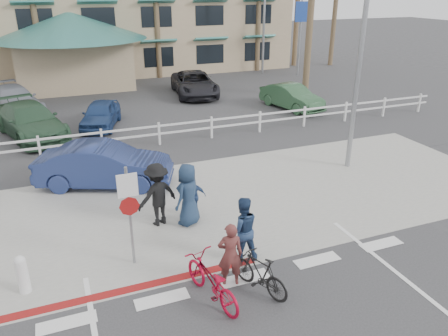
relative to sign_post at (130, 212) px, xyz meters
name	(u,v)px	position (x,y,z in m)	size (l,w,h in m)	color
ground	(256,294)	(2.30, -2.20, -1.45)	(140.00, 140.00, 0.00)	#333335
sidewalk_plaza	(194,207)	(2.30, 2.30, -1.44)	(22.00, 7.00, 0.01)	gray
cross_street	(162,162)	(2.30, 6.30, -1.45)	(40.00, 5.00, 0.01)	#333335
parking_lot	(122,105)	(2.30, 15.80, -1.45)	(50.00, 16.00, 0.01)	#333335
curb_red	(112,294)	(-0.70, -1.00, -1.44)	(7.00, 0.25, 0.02)	maroon
rail_fence	(161,134)	(2.80, 8.30, -0.95)	(29.40, 0.16, 1.00)	silver
sign_post	(130,212)	(0.00, 0.00, 0.00)	(0.50, 0.10, 2.90)	gray
bollard_0	(22,274)	(-2.50, -0.20, -0.97)	(0.26, 0.26, 0.95)	silver
streetlight_0	(362,45)	(8.80, 3.30, 3.05)	(0.60, 2.00, 9.00)	gray
streetlight_1	(264,9)	(14.30, 21.80, 3.30)	(0.60, 2.00, 9.50)	gray
info_sign	(300,37)	(16.30, 19.80, 1.35)	(1.20, 0.16, 5.60)	navy
bike_red	(211,281)	(1.32, -2.02, -0.94)	(0.67, 1.93, 1.01)	maroon
rider_red	(230,255)	(1.91, -1.63, -0.66)	(0.58, 0.38, 1.58)	brown
bike_black	(260,273)	(2.44, -2.12, -0.97)	(0.45, 1.59, 0.95)	black
rider_black	(242,229)	(2.57, -0.81, -0.60)	(0.83, 0.65, 1.71)	navy
pedestrian_a	(157,195)	(1.05, 1.69, -0.51)	(1.21, 0.70, 1.87)	black
pedestrian_child	(194,196)	(2.15, 1.79, -0.82)	(0.73, 0.31, 1.25)	navy
pedestrian_b	(188,195)	(1.86, 1.38, -0.53)	(0.90, 0.59, 1.85)	#1C2F4B
car_white_sedan	(105,165)	(-0.01, 4.94, -0.70)	(1.58, 4.53, 1.49)	navy
lot_car_1	(31,121)	(-2.42, 11.49, -0.70)	(2.10, 5.17, 1.50)	#2F5239
lot_car_2	(101,114)	(0.70, 11.90, -0.82)	(1.49, 3.69, 1.26)	navy
lot_car_3	(292,97)	(10.98, 11.45, -0.78)	(1.42, 4.06, 1.34)	#2D5334
lot_car_4	(14,101)	(-3.28, 15.95, -0.72)	(2.04, 5.02, 1.46)	gray
lot_car_5	(194,84)	(6.97, 16.51, -0.73)	(2.40, 5.20, 1.44)	black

